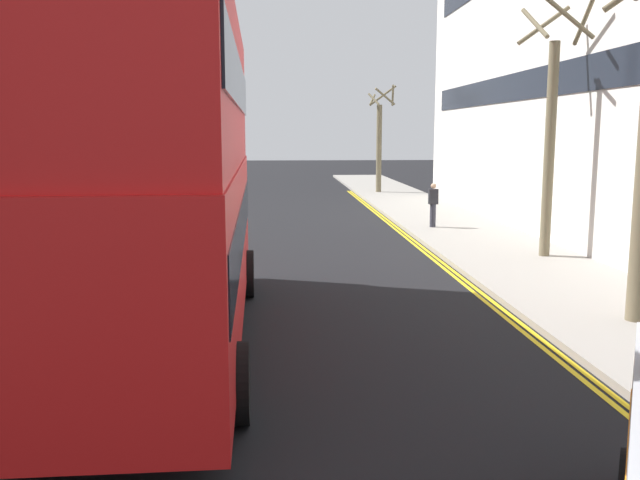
# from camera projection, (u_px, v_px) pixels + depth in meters

# --- Properties ---
(sidewalk_right) EXTENTS (4.00, 80.00, 0.14)m
(sidewalk_right) POSITION_uv_depth(u_px,v_px,m) (546.00, 275.00, 17.16)
(sidewalk_right) COLOR gray
(sidewalk_right) RESTS_ON ground
(sidewalk_left) EXTENTS (4.00, 80.00, 0.14)m
(sidewalk_left) POSITION_uv_depth(u_px,v_px,m) (14.00, 282.00, 16.32)
(sidewalk_left) COLOR gray
(sidewalk_left) RESTS_ON ground
(kerb_line_outer) EXTENTS (0.10, 56.00, 0.01)m
(kerb_line_outer) POSITION_uv_depth(u_px,v_px,m) (488.00, 298.00, 15.06)
(kerb_line_outer) COLOR yellow
(kerb_line_outer) RESTS_ON ground
(kerb_line_inner) EXTENTS (0.10, 56.00, 0.01)m
(kerb_line_inner) POSITION_uv_depth(u_px,v_px,m) (481.00, 298.00, 15.05)
(kerb_line_inner) COLOR yellow
(kerb_line_inner) RESTS_ON ground
(double_decker_bus_away) EXTENTS (2.97, 10.86, 5.64)m
(double_decker_bus_away) POSITION_uv_depth(u_px,v_px,m) (165.00, 167.00, 11.29)
(double_decker_bus_away) COLOR red
(double_decker_bus_away) RESTS_ON ground
(pedestrian_far) EXTENTS (0.34, 0.22, 1.62)m
(pedestrian_far) POSITION_uv_depth(u_px,v_px,m) (433.00, 204.00, 25.23)
(pedestrian_far) COLOR #2D2D38
(pedestrian_far) RESTS_ON sidewalk_right
(street_tree_mid) EXTENTS (1.75, 1.98, 6.20)m
(street_tree_mid) POSITION_uv_depth(u_px,v_px,m) (380.00, 140.00, 39.97)
(street_tree_mid) COLOR #6B6047
(street_tree_mid) RESTS_ON sidewalk_right
(street_tree_far) EXTENTS (1.70, 1.70, 6.99)m
(street_tree_far) POSITION_uv_depth(u_px,v_px,m) (551.00, 130.00, 18.91)
(street_tree_far) COLOR #6B6047
(street_tree_far) RESTS_ON sidewalk_right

